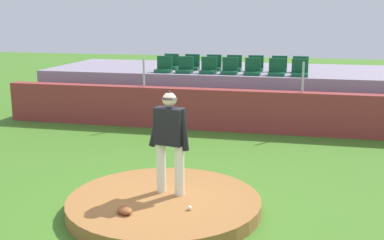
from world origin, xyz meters
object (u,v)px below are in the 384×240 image
(stadium_chair_0, at_px, (164,67))
(stadium_chair_5, at_px, (277,70))
(pitcher, at_px, (170,135))
(stadium_chair_6, at_px, (300,71))
(stadium_chair_8, at_px, (192,65))
(stadium_chair_10, at_px, (234,66))
(baseball, at_px, (189,208))
(stadium_chair_9, at_px, (214,65))
(stadium_chair_2, at_px, (209,68))
(stadium_chair_3, at_px, (230,69))
(stadium_chair_1, at_px, (185,68))
(stadium_chair_11, at_px, (256,66))
(fielding_glove, at_px, (125,210))
(stadium_chair_4, at_px, (253,70))
(stadium_chair_12, at_px, (279,67))
(stadium_chair_13, at_px, (300,68))
(stadium_chair_7, at_px, (171,64))

(stadium_chair_0, bearing_deg, stadium_chair_5, 179.57)
(pitcher, xyz_separation_m, stadium_chair_6, (2.03, 6.96, 0.35))
(stadium_chair_8, bearing_deg, stadium_chair_5, 162.00)
(stadium_chair_0, bearing_deg, stadium_chair_6, 179.52)
(stadium_chair_6, height_order, stadium_chair_10, same)
(baseball, relative_size, stadium_chair_9, 0.15)
(stadium_chair_2, bearing_deg, baseball, 99.03)
(stadium_chair_9, bearing_deg, stadium_chair_5, 156.61)
(pitcher, xyz_separation_m, stadium_chair_3, (-0.06, 7.00, 0.35))
(pitcher, distance_m, stadium_chair_1, 7.16)
(stadium_chair_2, distance_m, stadium_chair_11, 1.62)
(fielding_glove, height_order, stadium_chair_5, stadium_chair_5)
(pitcher, xyz_separation_m, fielding_glove, (-0.45, -1.03, -0.99))
(stadium_chair_4, xyz_separation_m, stadium_chair_9, (-1.36, 0.89, 0.00))
(baseball, height_order, stadium_chair_0, stadium_chair_0)
(stadium_chair_8, relative_size, stadium_chair_11, 1.00)
(stadium_chair_9, distance_m, stadium_chair_11, 1.36)
(stadium_chair_3, relative_size, stadium_chair_10, 1.00)
(baseball, xyz_separation_m, stadium_chair_5, (0.86, 7.63, 1.36))
(stadium_chair_6, distance_m, stadium_chair_12, 1.15)
(stadium_chair_9, bearing_deg, pitcher, 95.25)
(stadium_chair_3, height_order, stadium_chair_10, same)
(stadium_chair_12, bearing_deg, stadium_chair_4, 51.24)
(stadium_chair_0, xyz_separation_m, stadium_chair_4, (2.79, -0.01, 0.00))
(stadium_chair_10, height_order, stadium_chair_11, same)
(stadium_chair_2, height_order, stadium_chair_9, same)
(stadium_chair_5, xyz_separation_m, stadium_chair_13, (0.68, 0.91, 0.00))
(baseball, relative_size, stadium_chair_5, 0.15)
(stadium_chair_6, bearing_deg, baseball, 78.61)
(baseball, distance_m, stadium_chair_3, 7.80)
(stadium_chair_13, bearing_deg, stadium_chair_11, -1.15)
(stadium_chair_4, xyz_separation_m, stadium_chair_6, (1.39, -0.02, 0.00))
(stadium_chair_11, bearing_deg, stadium_chair_4, 90.19)
(pitcher, distance_m, stadium_chair_6, 7.25)
(stadium_chair_5, bearing_deg, stadium_chair_2, -1.26)
(stadium_chair_9, bearing_deg, stadium_chair_11, -178.62)
(stadium_chair_12, height_order, stadium_chair_13, same)
(stadium_chair_0, bearing_deg, stadium_chair_4, 179.71)
(stadium_chair_7, bearing_deg, fielding_glove, 100.90)
(stadium_chair_0, bearing_deg, stadium_chair_3, -179.81)
(stadium_chair_3, bearing_deg, stadium_chair_1, -0.09)
(stadium_chair_0, xyz_separation_m, stadium_chair_1, (0.69, 0.01, 0.00))
(stadium_chair_2, height_order, stadium_chair_7, same)
(stadium_chair_1, distance_m, stadium_chair_4, 2.10)
(pitcher, relative_size, stadium_chair_12, 3.60)
(stadium_chair_0, height_order, stadium_chair_11, same)
(stadium_chair_3, height_order, stadium_chair_7, same)
(stadium_chair_10, bearing_deg, stadium_chair_9, 0.82)
(stadium_chair_4, height_order, stadium_chair_9, same)
(stadium_chair_6, bearing_deg, stadium_chair_11, -34.05)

